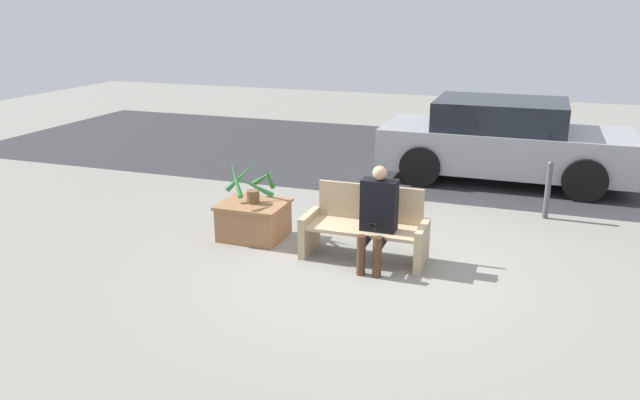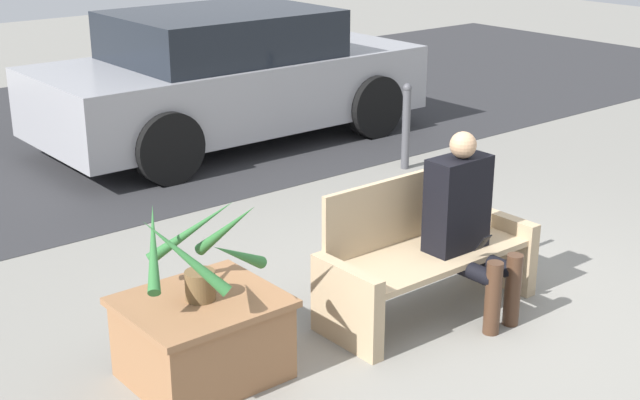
{
  "view_description": "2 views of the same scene",
  "coord_description": "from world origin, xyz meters",
  "px_view_note": "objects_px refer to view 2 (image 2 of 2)",
  "views": [
    {
      "loc": [
        1.69,
        -6.68,
        3.01
      ],
      "look_at": [
        -0.75,
        0.27,
        0.69
      ],
      "focal_mm": 35.0,
      "sensor_mm": 36.0,
      "label": 1
    },
    {
      "loc": [
        -4.1,
        -3.45,
        2.68
      ],
      "look_at": [
        -0.84,
        0.54,
        0.86
      ],
      "focal_mm": 50.0,
      "sensor_mm": 36.0,
      "label": 2
    }
  ],
  "objects_px": {
    "potted_plant": "(199,254)",
    "bench": "(423,255)",
    "parked_car": "(229,77)",
    "bollard_post": "(406,125)",
    "planter_box": "(203,335)",
    "person_seated": "(466,219)"
  },
  "relations": [
    {
      "from": "potted_plant",
      "to": "parked_car",
      "type": "relative_size",
      "value": 0.18
    },
    {
      "from": "potted_plant",
      "to": "planter_box",
      "type": "bearing_deg",
      "value": -149.93
    },
    {
      "from": "planter_box",
      "to": "parked_car",
      "type": "height_order",
      "value": "parked_car"
    },
    {
      "from": "bench",
      "to": "parked_car",
      "type": "bearing_deg",
      "value": 72.7
    },
    {
      "from": "parked_car",
      "to": "bollard_post",
      "type": "distance_m",
      "value": 2.13
    },
    {
      "from": "potted_plant",
      "to": "person_seated",
      "type": "bearing_deg",
      "value": -11.47
    },
    {
      "from": "potted_plant",
      "to": "bench",
      "type": "bearing_deg",
      "value": -6.3
    },
    {
      "from": "person_seated",
      "to": "potted_plant",
      "type": "relative_size",
      "value": 1.63
    },
    {
      "from": "person_seated",
      "to": "parked_car",
      "type": "relative_size",
      "value": 0.29
    },
    {
      "from": "bollard_post",
      "to": "person_seated",
      "type": "bearing_deg",
      "value": -127.49
    },
    {
      "from": "parked_car",
      "to": "bollard_post",
      "type": "bearing_deg",
      "value": -68.35
    },
    {
      "from": "potted_plant",
      "to": "bollard_post",
      "type": "height_order",
      "value": "potted_plant"
    },
    {
      "from": "parked_car",
      "to": "person_seated",
      "type": "bearing_deg",
      "value": -104.34
    },
    {
      "from": "bench",
      "to": "potted_plant",
      "type": "height_order",
      "value": "potted_plant"
    },
    {
      "from": "bench",
      "to": "bollard_post",
      "type": "bearing_deg",
      "value": 47.67
    },
    {
      "from": "planter_box",
      "to": "bollard_post",
      "type": "relative_size",
      "value": 1.0
    },
    {
      "from": "planter_box",
      "to": "bollard_post",
      "type": "bearing_deg",
      "value": 30.07
    },
    {
      "from": "parked_car",
      "to": "bench",
      "type": "bearing_deg",
      "value": -107.3
    },
    {
      "from": "parked_car",
      "to": "bollard_post",
      "type": "height_order",
      "value": "parked_car"
    },
    {
      "from": "parked_car",
      "to": "potted_plant",
      "type": "bearing_deg",
      "value": -125.44
    },
    {
      "from": "planter_box",
      "to": "potted_plant",
      "type": "distance_m",
      "value": 0.5
    },
    {
      "from": "bench",
      "to": "planter_box",
      "type": "relative_size",
      "value": 1.76
    }
  ]
}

